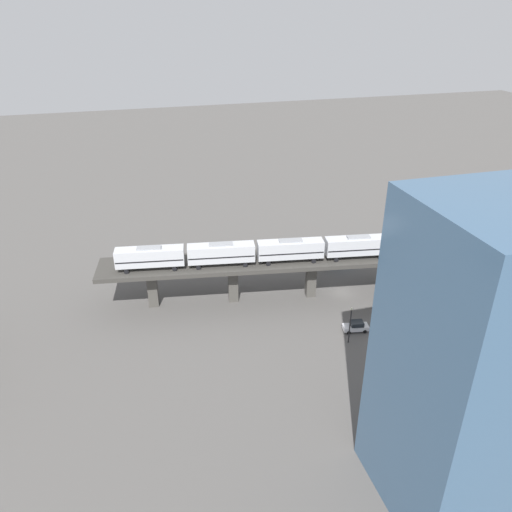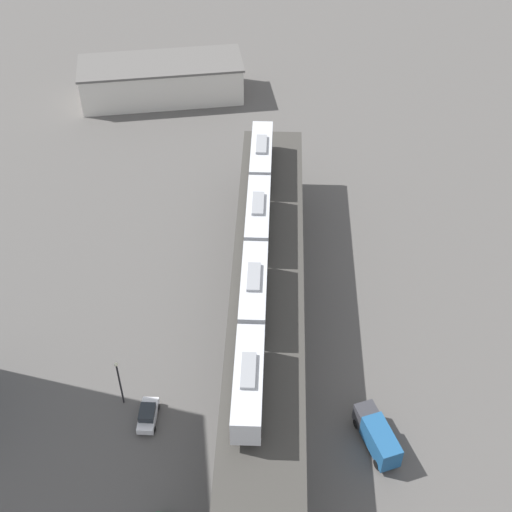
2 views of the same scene
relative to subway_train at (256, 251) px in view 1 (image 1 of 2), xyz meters
The scene contains 10 objects.
ground_plane 20.53m from the subway_train, 94.07° to the right, with size 400.00×400.00×0.00m, color #514F4C.
elevated_viaduct 17.95m from the subway_train, 94.12° to the right, with size 22.22×92.21×8.43m.
subway_train is the anchor object (origin of this frame).
signal_hut 51.18m from the subway_train, 94.44° to the right, with size 3.67×3.67×3.40m.
street_car_blue 39.33m from the subway_train, 110.61° to the right, with size 2.64×4.67×1.89m.
street_car_white 22.03m from the subway_train, 133.34° to the right, with size 2.50×4.63×1.89m.
street_car_green 32.24m from the subway_train, 113.71° to the right, with size 2.82×4.71×1.89m.
delivery_truck 24.49m from the subway_train, 62.54° to the right, with size 3.72×7.51×3.20m.
street_lamp 21.09m from the subway_train, 144.33° to the right, with size 0.44×0.44×6.94m.
office_tower 46.94m from the subway_train, 166.60° to the right, with size 16.00×16.00×36.00m.
Camera 1 is at (-76.23, 38.79, 51.38)m, focal length 35.00 mm.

